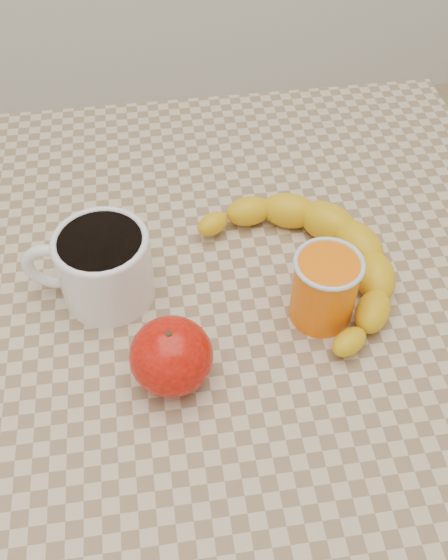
{
  "coord_description": "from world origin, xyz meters",
  "views": [
    {
      "loc": [
        -0.07,
        -0.46,
        1.32
      ],
      "look_at": [
        0.0,
        0.0,
        0.77
      ],
      "focal_mm": 40.0,
      "sensor_mm": 36.0,
      "label": 1
    }
  ],
  "objects": [
    {
      "name": "apple",
      "position": [
        -0.07,
        -0.11,
        0.79
      ],
      "size": [
        0.09,
        0.09,
        0.08
      ],
      "color": "#960705",
      "rests_on": "table"
    },
    {
      "name": "coffee_mug",
      "position": [
        -0.14,
        0.02,
        0.8
      ],
      "size": [
        0.16,
        0.12,
        0.09
      ],
      "color": "white",
      "rests_on": "table"
    },
    {
      "name": "orange_juice_glass",
      "position": [
        0.1,
        -0.05,
        0.8
      ],
      "size": [
        0.08,
        0.08,
        0.09
      ],
      "color": "orange",
      "rests_on": "table"
    },
    {
      "name": "table",
      "position": [
        0.0,
        0.0,
        0.66
      ],
      "size": [
        0.8,
        0.8,
        0.75
      ],
      "color": "tan",
      "rests_on": "ground"
    },
    {
      "name": "banana",
      "position": [
        0.1,
        0.01,
        0.77
      ],
      "size": [
        0.42,
        0.45,
        0.05
      ],
      "primitive_type": null,
      "rotation": [
        0.0,
        0.0,
        0.37
      ],
      "color": "yellow",
      "rests_on": "table"
    },
    {
      "name": "ground",
      "position": [
        0.0,
        0.0,
        0.0
      ],
      "size": [
        3.0,
        3.0,
        0.0
      ],
      "primitive_type": "plane",
      "color": "tan",
      "rests_on": "ground"
    }
  ]
}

